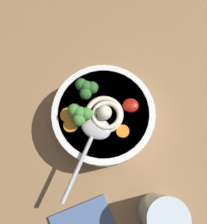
{
  "coord_description": "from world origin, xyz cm",
  "views": [
    {
      "loc": [
        -1.2,
        -15.32,
        53.71
      ],
      "look_at": [
        -2.37,
        -2.78,
        9.63
      ],
      "focal_mm": 36.34,
      "sensor_mm": 36.0,
      "label": 1
    }
  ],
  "objects_px": {
    "soup_bowl": "(104,116)",
    "soup_spoon": "(93,134)",
    "drinking_glass": "(162,215)",
    "noodle_pile": "(105,114)"
  },
  "relations": [
    {
      "from": "soup_bowl",
      "to": "soup_spoon",
      "type": "height_order",
      "value": "soup_spoon"
    },
    {
      "from": "soup_spoon",
      "to": "drinking_glass",
      "type": "xyz_separation_m",
      "value": [
        0.14,
        -0.14,
        -0.03
      ]
    },
    {
      "from": "noodle_pile",
      "to": "soup_spoon",
      "type": "xyz_separation_m",
      "value": [
        -0.02,
        -0.04,
        -0.0
      ]
    },
    {
      "from": "soup_bowl",
      "to": "noodle_pile",
      "type": "xyz_separation_m",
      "value": [
        0.0,
        -0.01,
        0.04
      ]
    },
    {
      "from": "soup_bowl",
      "to": "noodle_pile",
      "type": "distance_m",
      "value": 0.04
    },
    {
      "from": "noodle_pile",
      "to": "soup_spoon",
      "type": "relative_size",
      "value": 0.49
    },
    {
      "from": "soup_spoon",
      "to": "drinking_glass",
      "type": "relative_size",
      "value": 1.74
    },
    {
      "from": "soup_bowl",
      "to": "drinking_glass",
      "type": "xyz_separation_m",
      "value": [
        0.13,
        -0.18,
        0.01
      ]
    },
    {
      "from": "soup_bowl",
      "to": "drinking_glass",
      "type": "distance_m",
      "value": 0.22
    },
    {
      "from": "noodle_pile",
      "to": "soup_spoon",
      "type": "height_order",
      "value": "noodle_pile"
    }
  ]
}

